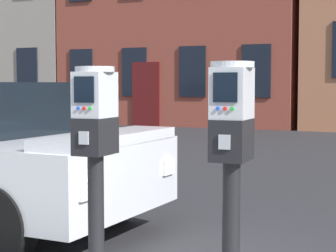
{
  "coord_description": "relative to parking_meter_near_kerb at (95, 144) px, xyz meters",
  "views": [
    {
      "loc": [
        1.49,
        -3.04,
        1.41
      ],
      "look_at": [
        0.14,
        -0.15,
        1.18
      ],
      "focal_mm": 63.83,
      "sensor_mm": 36.0,
      "label": 1
    }
  ],
  "objects": [
    {
      "name": "parking_meter_twin_adjacent",
      "position": [
        0.79,
        0.0,
        0.01
      ],
      "size": [
        0.23,
        0.26,
        1.38
      ],
      "rotation": [
        0.0,
        0.0,
        -1.52
      ],
      "color": "black",
      "rests_on": "sidewalk_slab"
    },
    {
      "name": "parking_meter_near_kerb",
      "position": [
        0.0,
        0.0,
        0.0
      ],
      "size": [
        0.23,
        0.26,
        1.36
      ],
      "rotation": [
        0.0,
        0.0,
        -1.52
      ],
      "color": "black",
      "rests_on": "sidewalk_slab"
    }
  ]
}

